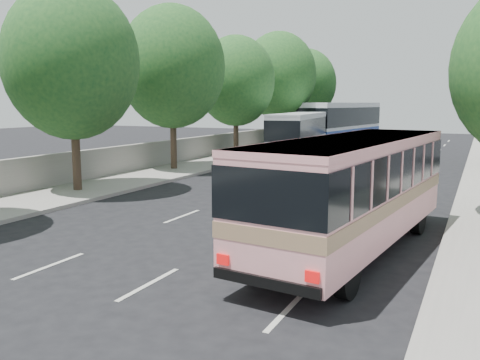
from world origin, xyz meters
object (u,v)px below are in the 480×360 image
Objects in this scene: pink_bus at (354,182)px; white_pickup at (292,159)px; pink_taxi at (269,180)px; tour_coach_front at (299,131)px; tour_coach_rear at (342,120)px.

white_pickup is at bearing 122.43° from pink_bus.
tour_coach_front reaches higher than pink_taxi.
tour_coach_front is 12.02m from tour_coach_rear.
pink_bus reaches higher than pink_taxi.
tour_coach_front is (-3.80, 14.82, 1.23)m from pink_taxi.
white_pickup is at bearing -75.36° from tour_coach_rear.
pink_bus is 0.89× the size of tour_coach_front.
pink_taxi is at bearing -83.13° from tour_coach_front.
tour_coach_rear is (-3.80, 26.83, 1.67)m from pink_taxi.
white_pickup is (-6.41, 13.20, -1.01)m from pink_bus.
pink_bus reaches higher than white_pickup.
tour_coach_front is at bearing 106.83° from pink_taxi.
pink_bus is at bearing -63.99° from white_pickup.
tour_coach_front is (-2.50, 8.31, 1.06)m from white_pickup.
pink_taxi is at bearing -78.61° from white_pickup.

